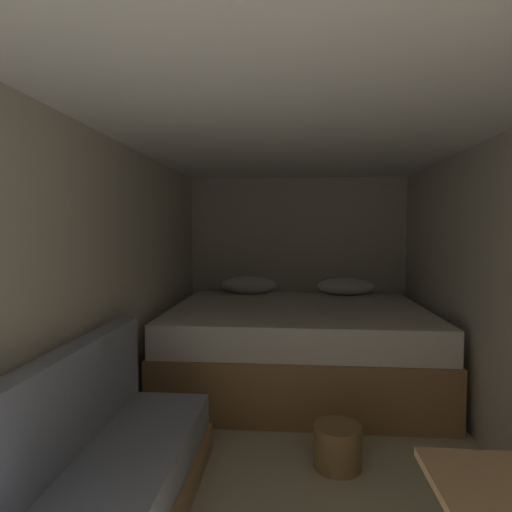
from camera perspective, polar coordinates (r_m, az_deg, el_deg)
name	(u,v)px	position (r m, az deg, el deg)	size (l,w,h in m)	color
ground_plane	(300,482)	(2.70, 5.98, -27.96)	(6.80, 6.80, 0.00)	beige
wall_back	(297,267)	(4.75, 5.52, -1.53)	(2.46, 0.05, 1.98)	beige
wall_left	(90,303)	(2.61, -21.48, -5.96)	(0.05, 4.80, 1.98)	beige
ceiling_slab	(303,117)	(2.38, 6.31, 18.05)	(2.46, 4.80, 0.05)	white
bed	(298,345)	(3.92, 5.61, -11.82)	(2.24, 1.77, 0.91)	#9E7247
wicker_basket	(338,446)	(2.81, 10.92, -23.81)	(0.29, 0.29, 0.25)	olive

